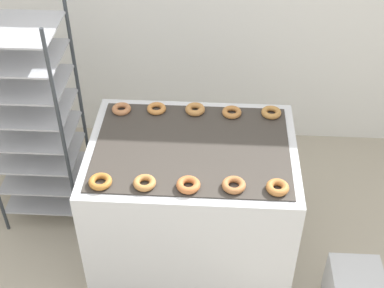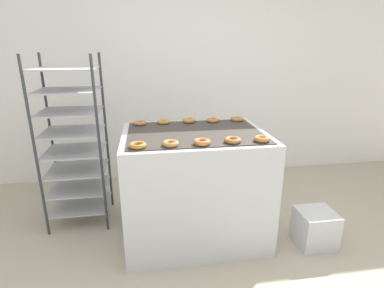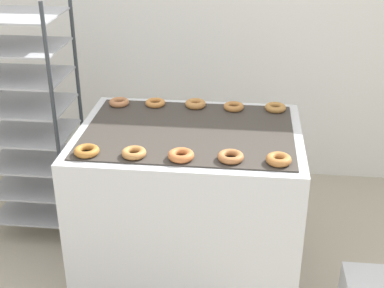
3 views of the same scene
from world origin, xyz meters
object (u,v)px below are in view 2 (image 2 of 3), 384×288
at_px(donut_near_leftmost, 138,145).
at_px(fryer_machine, 195,185).
at_px(baking_rack_cart, 74,142).
at_px(donut_near_center, 202,142).
at_px(donut_far_rightmost, 237,119).
at_px(glaze_bin, 315,228).
at_px(donut_near_left, 171,143).
at_px(donut_near_right, 233,140).
at_px(donut_far_leftmost, 140,123).
at_px(donut_near_rightmost, 262,139).
at_px(donut_far_center, 189,120).
at_px(donut_far_left, 163,122).
at_px(donut_far_right, 213,120).

bearing_deg(donut_near_leftmost, fryer_machine, 35.78).
bearing_deg(baking_rack_cart, donut_near_center, -34.62).
distance_m(baking_rack_cart, donut_far_rightmost, 1.56).
xyz_separation_m(fryer_machine, glaze_bin, (1.02, -0.33, -0.33)).
xyz_separation_m(glaze_bin, donut_far_rightmost, (-0.55, 0.66, 0.84)).
xyz_separation_m(donut_near_left, donut_far_rightmost, (0.70, 0.67, 0.00)).
height_order(donut_near_right, donut_far_leftmost, donut_near_right).
bearing_deg(donut_near_right, donut_near_center, -176.67).
relative_size(donut_near_left, donut_near_rightmost, 0.99).
bearing_deg(donut_far_leftmost, donut_far_rightmost, 0.94).
height_order(donut_near_rightmost, donut_far_leftmost, donut_near_rightmost).
relative_size(donut_far_center, donut_far_rightmost, 1.00).
xyz_separation_m(baking_rack_cart, donut_far_leftmost, (0.62, -0.09, 0.18)).
bearing_deg(fryer_machine, donut_far_leftmost, 145.00).
distance_m(donut_near_left, donut_far_center, 0.71).
bearing_deg(donut_far_rightmost, fryer_machine, -144.43).
distance_m(donut_near_right, donut_near_rightmost, 0.23).
height_order(donut_near_left, donut_far_left, donut_near_left).
xyz_separation_m(donut_near_leftmost, donut_far_center, (0.47, 0.68, 0.00)).
xyz_separation_m(glaze_bin, donut_far_leftmost, (-1.48, 0.65, 0.84)).
bearing_deg(glaze_bin, donut_far_leftmost, 156.29).
height_order(donut_near_rightmost, donut_far_left, donut_near_rightmost).
xyz_separation_m(glaze_bin, donut_near_rightmost, (-0.55, -0.00, 0.84)).
distance_m(donut_near_left, donut_far_left, 0.67).
bearing_deg(donut_near_center, donut_near_right, 3.33).
distance_m(donut_near_left, donut_near_center, 0.23).
bearing_deg(donut_near_center, donut_near_rightmost, 0.86).
relative_size(fryer_machine, donut_far_center, 9.85).
height_order(fryer_machine, donut_near_right, donut_near_right).
distance_m(donut_near_rightmost, donut_far_left, 0.97).
relative_size(donut_far_left, donut_far_right, 0.99).
relative_size(donut_near_rightmost, donut_far_rightmost, 0.99).
relative_size(donut_near_right, donut_near_rightmost, 1.04).
bearing_deg(donut_far_leftmost, donut_far_center, 2.50).
height_order(donut_far_center, donut_far_right, donut_far_center).
relative_size(glaze_bin, donut_near_left, 2.64).
bearing_deg(donut_far_right, donut_near_center, -108.67).
height_order(donut_near_left, donut_near_rightmost, donut_near_rightmost).
relative_size(donut_near_left, donut_far_rightmost, 0.98).
bearing_deg(donut_far_center, donut_near_center, -89.71).
bearing_deg(donut_far_right, glaze_bin, -39.59).
relative_size(donut_near_left, donut_far_right, 1.01).
xyz_separation_m(donut_near_center, donut_far_right, (0.22, 0.66, -0.00)).
height_order(baking_rack_cart, donut_near_left, baking_rack_cart).
height_order(glaze_bin, donut_near_center, donut_near_center).
xyz_separation_m(fryer_machine, donut_far_left, (-0.24, 0.34, 0.51)).
height_order(donut_near_right, donut_far_right, donut_near_right).
bearing_deg(donut_far_center, donut_far_left, -179.56).
distance_m(donut_near_rightmost, donut_far_rightmost, 0.67).
distance_m(donut_far_left, donut_far_right, 0.47).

